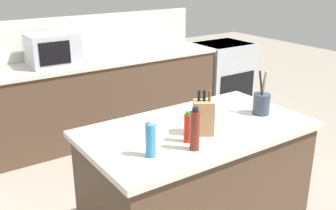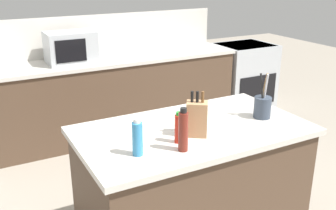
{
  "view_description": "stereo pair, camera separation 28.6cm",
  "coord_description": "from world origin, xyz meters",
  "px_view_note": "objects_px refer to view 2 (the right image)",
  "views": [
    {
      "loc": [
        -1.51,
        -1.88,
        1.96
      ],
      "look_at": [
        0.0,
        0.35,
        0.99
      ],
      "focal_mm": 42.0,
      "sensor_mm": 36.0,
      "label": 1
    },
    {
      "loc": [
        -1.27,
        -2.03,
        1.96
      ],
      "look_at": [
        0.0,
        0.35,
        0.99
      ],
      "focal_mm": 42.0,
      "sensor_mm": 36.0,
      "label": 2
    }
  ],
  "objects_px": {
    "knife_block": "(197,118)",
    "dish_soap_bottle": "(137,138)",
    "hot_sauce_bottle": "(179,128)",
    "vinegar_bottle": "(183,131)",
    "microwave": "(71,47)",
    "utensil_crock": "(262,106)",
    "spice_jar_oregano": "(203,114)",
    "range_oven": "(243,76)"
  },
  "relations": [
    {
      "from": "range_oven",
      "to": "utensil_crock",
      "type": "height_order",
      "value": "utensil_crock"
    },
    {
      "from": "microwave",
      "to": "spice_jar_oregano",
      "type": "bearing_deg",
      "value": -80.74
    },
    {
      "from": "range_oven",
      "to": "utensil_crock",
      "type": "relative_size",
      "value": 2.87
    },
    {
      "from": "range_oven",
      "to": "hot_sauce_bottle",
      "type": "height_order",
      "value": "hot_sauce_bottle"
    },
    {
      "from": "spice_jar_oregano",
      "to": "utensil_crock",
      "type": "bearing_deg",
      "value": -20.1
    },
    {
      "from": "range_oven",
      "to": "dish_soap_bottle",
      "type": "bearing_deg",
      "value": -138.28
    },
    {
      "from": "utensil_crock",
      "to": "dish_soap_bottle",
      "type": "relative_size",
      "value": 1.46
    },
    {
      "from": "microwave",
      "to": "vinegar_bottle",
      "type": "distance_m",
      "value": 2.45
    },
    {
      "from": "hot_sauce_bottle",
      "to": "utensil_crock",
      "type": "bearing_deg",
      "value": 6.49
    },
    {
      "from": "range_oven",
      "to": "knife_block",
      "type": "relative_size",
      "value": 3.17
    },
    {
      "from": "knife_block",
      "to": "dish_soap_bottle",
      "type": "xyz_separation_m",
      "value": [
        -0.44,
        -0.08,
        -0.01
      ]
    },
    {
      "from": "vinegar_bottle",
      "to": "spice_jar_oregano",
      "type": "xyz_separation_m",
      "value": [
        0.36,
        0.33,
        -0.08
      ]
    },
    {
      "from": "range_oven",
      "to": "spice_jar_oregano",
      "type": "distance_m",
      "value": 3.0
    },
    {
      "from": "range_oven",
      "to": "hot_sauce_bottle",
      "type": "relative_size",
      "value": 4.69
    },
    {
      "from": "microwave",
      "to": "dish_soap_bottle",
      "type": "height_order",
      "value": "microwave"
    },
    {
      "from": "hot_sauce_bottle",
      "to": "vinegar_bottle",
      "type": "xyz_separation_m",
      "value": [
        -0.03,
        -0.11,
        0.03
      ]
    },
    {
      "from": "vinegar_bottle",
      "to": "hot_sauce_bottle",
      "type": "bearing_deg",
      "value": 73.86
    },
    {
      "from": "knife_block",
      "to": "vinegar_bottle",
      "type": "bearing_deg",
      "value": -107.43
    },
    {
      "from": "vinegar_bottle",
      "to": "spice_jar_oregano",
      "type": "distance_m",
      "value": 0.5
    },
    {
      "from": "utensil_crock",
      "to": "hot_sauce_bottle",
      "type": "xyz_separation_m",
      "value": [
        -0.72,
        -0.08,
        0.01
      ]
    },
    {
      "from": "hot_sauce_bottle",
      "to": "dish_soap_bottle",
      "type": "bearing_deg",
      "value": -172.67
    },
    {
      "from": "range_oven",
      "to": "vinegar_bottle",
      "type": "bearing_deg",
      "value": -134.58
    },
    {
      "from": "utensil_crock",
      "to": "vinegar_bottle",
      "type": "relative_size",
      "value": 1.22
    },
    {
      "from": "utensil_crock",
      "to": "hot_sauce_bottle",
      "type": "distance_m",
      "value": 0.73
    },
    {
      "from": "utensil_crock",
      "to": "hot_sauce_bottle",
      "type": "height_order",
      "value": "utensil_crock"
    },
    {
      "from": "knife_block",
      "to": "utensil_crock",
      "type": "distance_m",
      "value": 0.57
    },
    {
      "from": "spice_jar_oregano",
      "to": "vinegar_bottle",
      "type": "bearing_deg",
      "value": -136.8
    },
    {
      "from": "microwave",
      "to": "utensil_crock",
      "type": "xyz_separation_m",
      "value": [
        0.74,
        -2.26,
        -0.09
      ]
    },
    {
      "from": "dish_soap_bottle",
      "to": "knife_block",
      "type": "bearing_deg",
      "value": 9.9
    },
    {
      "from": "dish_soap_bottle",
      "to": "spice_jar_oregano",
      "type": "height_order",
      "value": "dish_soap_bottle"
    },
    {
      "from": "vinegar_bottle",
      "to": "dish_soap_bottle",
      "type": "height_order",
      "value": "vinegar_bottle"
    },
    {
      "from": "microwave",
      "to": "spice_jar_oregano",
      "type": "distance_m",
      "value": 2.15
    },
    {
      "from": "microwave",
      "to": "hot_sauce_bottle",
      "type": "relative_size",
      "value": 2.63
    },
    {
      "from": "utensil_crock",
      "to": "dish_soap_bottle",
      "type": "height_order",
      "value": "utensil_crock"
    },
    {
      "from": "utensil_crock",
      "to": "vinegar_bottle",
      "type": "height_order",
      "value": "utensil_crock"
    },
    {
      "from": "hot_sauce_bottle",
      "to": "vinegar_bottle",
      "type": "bearing_deg",
      "value": -106.14
    },
    {
      "from": "microwave",
      "to": "vinegar_bottle",
      "type": "bearing_deg",
      "value": -90.26
    },
    {
      "from": "microwave",
      "to": "spice_jar_oregano",
      "type": "xyz_separation_m",
      "value": [
        0.35,
        -2.12,
        -0.12
      ]
    },
    {
      "from": "hot_sauce_bottle",
      "to": "dish_soap_bottle",
      "type": "distance_m",
      "value": 0.29
    },
    {
      "from": "utensil_crock",
      "to": "dish_soap_bottle",
      "type": "distance_m",
      "value": 1.01
    },
    {
      "from": "utensil_crock",
      "to": "hot_sauce_bottle",
      "type": "relative_size",
      "value": 1.63
    },
    {
      "from": "hot_sauce_bottle",
      "to": "spice_jar_oregano",
      "type": "relative_size",
      "value": 2.02
    }
  ]
}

